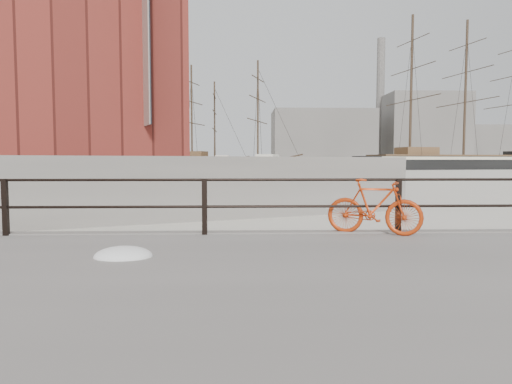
# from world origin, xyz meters

# --- Properties ---
(far_quay) EXTENTS (78.44, 148.07, 1.80)m
(far_quay) POSITION_xyz_m (-40.00, 72.00, 0.90)
(far_quay) COLOR gray
(far_quay) RESTS_ON ground
(bicycle) EXTENTS (1.63, 0.88, 1.01)m
(bicycle) POSITION_xyz_m (-3.97, -0.25, 0.85)
(bicycle) COLOR #BA330C
(bicycle) RESTS_ON promenade
(barque_black) EXTENTS (59.36, 30.91, 32.28)m
(barque_black) POSITION_xyz_m (40.41, 86.26, 0.00)
(barque_black) COLOR black
(barque_black) RESTS_ON ground
(schooner_mid) EXTENTS (29.61, 19.76, 19.81)m
(schooner_mid) POSITION_xyz_m (-9.32, 72.70, 0.00)
(schooner_mid) COLOR silver
(schooner_mid) RESTS_ON ground
(schooner_left) EXTENTS (21.96, 10.25, 16.82)m
(schooner_left) POSITION_xyz_m (-16.05, 74.85, 0.00)
(schooner_left) COLOR silver
(schooner_left) RESTS_ON ground
(workboat_near) EXTENTS (10.54, 9.20, 7.00)m
(workboat_near) POSITION_xyz_m (-23.55, 31.70, 0.00)
(workboat_near) COLOR black
(workboat_near) RESTS_ON ground
(workboat_far) EXTENTS (12.19, 6.94, 7.00)m
(workboat_far) POSITION_xyz_m (-29.33, 42.09, 0.00)
(workboat_far) COLOR black
(workboat_far) RESTS_ON ground
(apartment_mustard) EXTENTS (26.02, 22.15, 22.20)m
(apartment_mustard) POSITION_xyz_m (-29.49, 40.65, 12.90)
(apartment_mustard) COLOR #BE8D42
(apartment_mustard) RESTS_ON far_quay
(apartment_cream) EXTENTS (24.16, 21.40, 21.20)m
(apartment_cream) POSITION_xyz_m (-38.11, 61.98, 12.40)
(apartment_cream) COLOR beige
(apartment_cream) RESTS_ON far_quay
(apartment_grey) EXTENTS (26.02, 22.15, 23.20)m
(apartment_grey) POSITION_xyz_m (-46.35, 82.38, 13.40)
(apartment_grey) COLOR #A4A59F
(apartment_grey) RESTS_ON far_quay
(apartment_brick) EXTENTS (27.87, 22.90, 21.20)m
(apartment_brick) POSITION_xyz_m (-54.97, 103.70, 12.40)
(apartment_brick) COLOR brown
(apartment_brick) RESTS_ON far_quay
(industrial_west) EXTENTS (32.00, 18.00, 18.00)m
(industrial_west) POSITION_xyz_m (20.00, 140.00, 9.00)
(industrial_west) COLOR gray
(industrial_west) RESTS_ON ground
(industrial_mid) EXTENTS (26.00, 20.00, 24.00)m
(industrial_mid) POSITION_xyz_m (55.00, 145.00, 12.00)
(industrial_mid) COLOR gray
(industrial_mid) RESTS_ON ground
(industrial_east) EXTENTS (20.00, 16.00, 14.00)m
(industrial_east) POSITION_xyz_m (78.00, 150.00, 7.00)
(industrial_east) COLOR gray
(industrial_east) RESTS_ON ground
(smokestack) EXTENTS (2.80, 2.80, 44.00)m
(smokestack) POSITION_xyz_m (42.00, 150.00, 22.00)
(smokestack) COLOR gray
(smokestack) RESTS_ON ground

